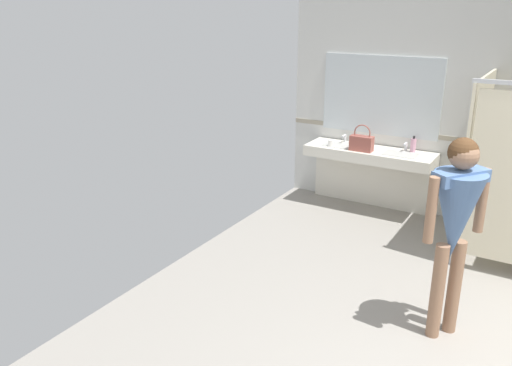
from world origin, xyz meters
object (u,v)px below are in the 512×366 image
at_px(person_standing, 456,215).
at_px(handbag, 362,142).
at_px(paper_cup, 331,143).
at_px(soap_dispenser, 413,145).

height_order(person_standing, handbag, person_standing).
xyz_separation_m(person_standing, paper_cup, (-2.03, 2.26, -0.20)).
xyz_separation_m(person_standing, soap_dispenser, (-1.01, 2.54, -0.15)).
height_order(handbag, soap_dispenser, handbag).
xyz_separation_m(handbag, paper_cup, (-0.43, 0.01, -0.07)).
bearing_deg(soap_dispenser, paper_cup, -164.55).
xyz_separation_m(handbag, soap_dispenser, (0.59, 0.29, -0.02)).
xyz_separation_m(person_standing, handbag, (-1.60, 2.25, -0.13)).
distance_m(person_standing, paper_cup, 3.04).
bearing_deg(paper_cup, person_standing, -48.11).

